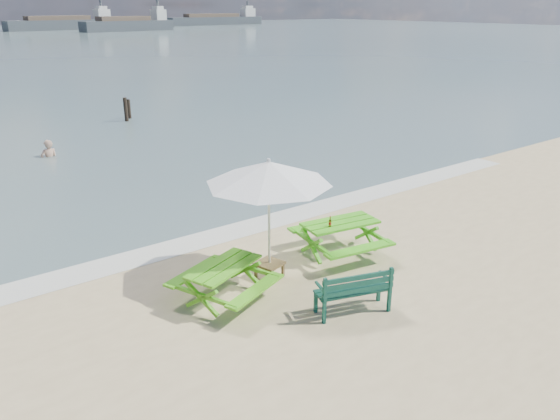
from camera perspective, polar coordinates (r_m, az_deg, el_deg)
foam_strip at (r=13.52m, az=-5.38°, el=-2.37°), size 22.00×0.90×0.01m
picnic_table_left at (r=10.42m, az=-5.82°, el=-7.66°), size 2.03×2.13×0.73m
picnic_table_right at (r=12.23m, az=6.26°, el=-3.05°), size 1.95×2.10×0.80m
park_bench at (r=10.14m, az=7.58°, el=-9.18°), size 1.45×0.87×0.85m
side_table at (r=11.30m, az=-1.11°, el=-6.21°), size 0.61×0.61×0.32m
patio_umbrella at (r=10.53m, az=-1.19°, el=3.91°), size 3.07×3.07×2.47m
beer_bottle at (r=11.78m, az=5.25°, el=-1.37°), size 0.06×0.06×0.23m
swimmer at (r=22.10m, az=-22.89°, el=4.63°), size 0.64×0.43×1.70m
mooring_pilings at (r=27.91m, az=-15.67°, el=9.91°), size 0.57×0.77×1.34m
cargo_ships at (r=141.99m, az=-18.97°, el=17.97°), size 101.07×34.64×4.40m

